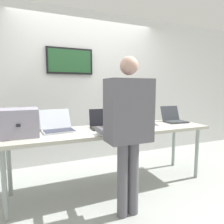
{
  "coord_description": "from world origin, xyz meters",
  "views": [
    {
      "loc": [
        -0.97,
        -2.33,
        1.3
      ],
      "look_at": [
        0.07,
        0.15,
        0.98
      ],
      "focal_mm": 31.59,
      "sensor_mm": 36.0,
      "label": 1
    }
  ],
  "objects_px": {
    "laptop_station_0": "(57,126)",
    "laptop_station_1": "(105,124)",
    "workbench": "(112,133)",
    "equipment_box": "(19,123)",
    "laptop_station_2": "(140,121)",
    "laptop_station_3": "(174,118)",
    "person": "(128,122)"
  },
  "relations": [
    {
      "from": "laptop_station_3",
      "to": "workbench",
      "type": "bearing_deg",
      "value": -173.88
    },
    {
      "from": "person",
      "to": "workbench",
      "type": "bearing_deg",
      "value": 82.52
    },
    {
      "from": "equipment_box",
      "to": "laptop_station_0",
      "type": "distance_m",
      "value": 0.45
    },
    {
      "from": "equipment_box",
      "to": "laptop_station_3",
      "type": "bearing_deg",
      "value": 2.53
    },
    {
      "from": "workbench",
      "to": "laptop_station_3",
      "type": "xyz_separation_m",
      "value": [
        1.11,
        0.12,
        0.11
      ]
    },
    {
      "from": "workbench",
      "to": "laptop_station_1",
      "type": "relative_size",
      "value": 6.7
    },
    {
      "from": "laptop_station_2",
      "to": "laptop_station_1",
      "type": "bearing_deg",
      "value": -176.67
    },
    {
      "from": "person",
      "to": "laptop_station_0",
      "type": "bearing_deg",
      "value": 127.5
    },
    {
      "from": "workbench",
      "to": "laptop_station_3",
      "type": "distance_m",
      "value": 1.12
    },
    {
      "from": "equipment_box",
      "to": "laptop_station_2",
      "type": "xyz_separation_m",
      "value": [
        1.58,
        0.1,
        -0.09
      ]
    },
    {
      "from": "laptop_station_1",
      "to": "laptop_station_3",
      "type": "xyz_separation_m",
      "value": [
        1.17,
        0.03,
        -0.0
      ]
    },
    {
      "from": "laptop_station_1",
      "to": "person",
      "type": "height_order",
      "value": "person"
    },
    {
      "from": "laptop_station_3",
      "to": "person",
      "type": "xyz_separation_m",
      "value": [
        -1.19,
        -0.74,
        0.13
      ]
    },
    {
      "from": "laptop_station_0",
      "to": "laptop_station_1",
      "type": "relative_size",
      "value": 1.05
    },
    {
      "from": "laptop_station_3",
      "to": "person",
      "type": "height_order",
      "value": "person"
    },
    {
      "from": "equipment_box",
      "to": "person",
      "type": "bearing_deg",
      "value": -32.53
    },
    {
      "from": "laptop_station_0",
      "to": "laptop_station_1",
      "type": "height_order",
      "value": "laptop_station_0"
    },
    {
      "from": "laptop_station_0",
      "to": "workbench",
      "type": "bearing_deg",
      "value": -12.17
    },
    {
      "from": "laptop_station_2",
      "to": "laptop_station_3",
      "type": "relative_size",
      "value": 1.25
    },
    {
      "from": "laptop_station_0",
      "to": "laptop_station_1",
      "type": "bearing_deg",
      "value": -5.19
    },
    {
      "from": "laptop_station_2",
      "to": "laptop_station_3",
      "type": "bearing_deg",
      "value": -0.28
    },
    {
      "from": "equipment_box",
      "to": "laptop_station_3",
      "type": "distance_m",
      "value": 2.2
    },
    {
      "from": "laptop_station_1",
      "to": "laptop_station_3",
      "type": "distance_m",
      "value": 1.17
    },
    {
      "from": "workbench",
      "to": "laptop_station_3",
      "type": "height_order",
      "value": "laptop_station_3"
    },
    {
      "from": "equipment_box",
      "to": "workbench",
      "type": "bearing_deg",
      "value": -1.14
    },
    {
      "from": "laptop_station_0",
      "to": "laptop_station_2",
      "type": "relative_size",
      "value": 0.99
    },
    {
      "from": "laptop_station_3",
      "to": "person",
      "type": "distance_m",
      "value": 1.4
    },
    {
      "from": "laptop_station_1",
      "to": "laptop_station_0",
      "type": "bearing_deg",
      "value": 174.81
    },
    {
      "from": "workbench",
      "to": "person",
      "type": "relative_size",
      "value": 1.67
    },
    {
      "from": "equipment_box",
      "to": "laptop_station_2",
      "type": "relative_size",
      "value": 0.94
    },
    {
      "from": "laptop_station_0",
      "to": "laptop_station_2",
      "type": "distance_m",
      "value": 1.16
    },
    {
      "from": "laptop_station_1",
      "to": "laptop_station_2",
      "type": "distance_m",
      "value": 0.56
    }
  ]
}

